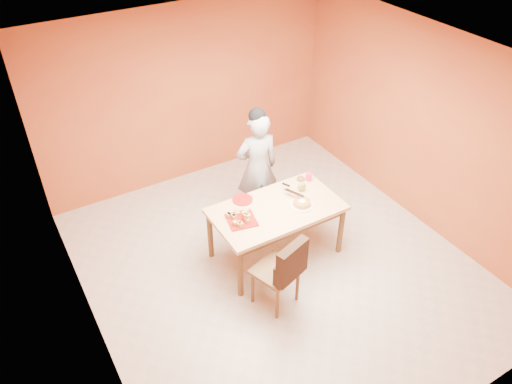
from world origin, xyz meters
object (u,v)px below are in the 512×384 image
dining_table (276,214)px  sponge_cake (302,203)px  red_dinner_plate (243,200)px  magenta_glass (309,177)px  egg_ornament (302,186)px  dining_chair (277,270)px  checker_tin (301,179)px  person (257,168)px  pastry_platter (242,220)px

dining_table → sponge_cake: bearing=-20.9°
red_dinner_plate → magenta_glass: bearing=-4.1°
egg_ornament → magenta_glass: (0.21, 0.14, -0.01)m
dining_chair → checker_tin: bearing=27.4°
checker_tin → magenta_glass: bearing=-37.2°
dining_chair → dining_table: bearing=40.1°
dining_table → egg_ornament: bearing=16.5°
magenta_glass → dining_table: bearing=-157.6°
red_dinner_plate → magenta_glass: 0.97m
egg_ornament → magenta_glass: bearing=39.2°
egg_ornament → person: bearing=116.3°
dining_table → sponge_cake: 0.34m
person → pastry_platter: size_ratio=4.93×
pastry_platter → sponge_cake: size_ratio=1.51×
pastry_platter → dining_chair: bearing=-85.9°
checker_tin → person: bearing=129.3°
sponge_cake → checker_tin: size_ratio=2.12×
dining_chair → checker_tin: (1.04, 1.04, 0.26)m
dining_chair → sponge_cake: bearing=20.8°
pastry_platter → checker_tin: bearing=17.1°
pastry_platter → red_dinner_plate: size_ratio=1.28×
person → pastry_platter: (-0.70, -0.81, -0.04)m
dining_table → egg_ornament: egg_ornament is taller
egg_ornament → red_dinner_plate: bearing=169.7°
red_dinner_plate → sponge_cake: (0.58, -0.46, 0.03)m
red_dinner_plate → egg_ornament: bearing=-15.7°
dining_table → red_dinner_plate: (-0.28, 0.35, 0.10)m
checker_tin → sponge_cake: bearing=-123.4°
sponge_cake → magenta_glass: magenta_glass is taller
dining_chair → checker_tin: 1.49m
dining_chair → sponge_cake: 0.98m
red_dinner_plate → egg_ornament: size_ratio=1.91×
sponge_cake → red_dinner_plate: bearing=141.3°
dining_chair → magenta_glass: (1.12, 0.98, 0.30)m
person → checker_tin: (0.39, -0.48, -0.04)m
dining_chair → person: person is taller
dining_table → person: bearing=75.8°
red_dinner_plate → egg_ornament: egg_ornament is taller
dining_table → egg_ornament: size_ratio=11.85×
red_dinner_plate → dining_chair: bearing=-98.5°
pastry_platter → egg_ornament: bearing=7.7°
dining_chair → pastry_platter: bearing=76.3°
red_dinner_plate → checker_tin: 0.88m
red_dinner_plate → checker_tin: size_ratio=2.51×
sponge_cake → person: bearing=95.4°
red_dinner_plate → person: bearing=43.8°
sponge_cake → dining_table: bearing=159.1°
magenta_glass → checker_tin: magenta_glass is taller
red_dinner_plate → sponge_cake: sponge_cake is taller
dining_table → magenta_glass: size_ratio=14.73×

